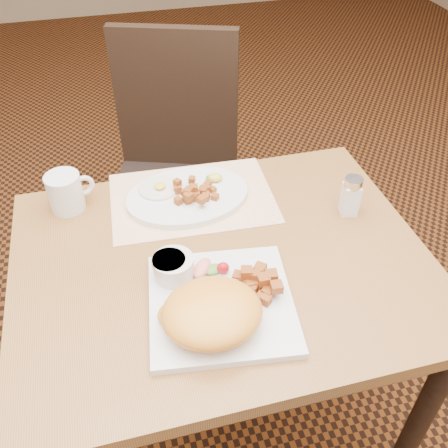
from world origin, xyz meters
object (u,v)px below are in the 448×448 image
coffee_mug (66,192)px  salt_shaker (351,195)px  plate_square (221,304)px  plate_oval (188,196)px  table (223,292)px  chair_far (175,163)px

coffee_mug → salt_shaker: bearing=-16.3°
plate_square → plate_oval: plate_oval is taller
table → coffee_mug: size_ratio=7.98×
plate_square → coffee_mug: size_ratio=2.48×
table → chair_far: (0.01, 0.70, -0.10)m
plate_square → chair_far: bearing=87.0°
table → salt_shaker: size_ratio=9.00×
table → coffee_mug: bearing=139.9°
plate_oval → salt_shaker: bearing=-21.9°
salt_shaker → table: bearing=-167.0°
table → coffee_mug: (-0.32, 0.27, 0.16)m
plate_oval → salt_shaker: salt_shaker is taller
table → plate_square: plate_square is taller
chair_far → plate_oval: size_ratio=3.19×
plate_square → coffee_mug: 0.49m
table → plate_oval: plate_oval is taller
plate_oval → coffee_mug: coffee_mug is taller
plate_square → salt_shaker: (0.37, 0.20, 0.04)m
plate_oval → plate_square: bearing=-90.6°
table → chair_far: chair_far is taller
table → chair_far: 0.71m
plate_oval → chair_far: bearing=85.2°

